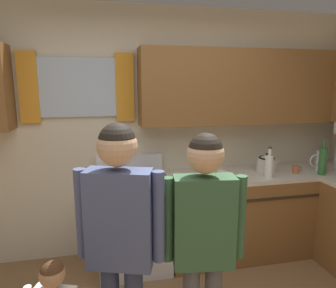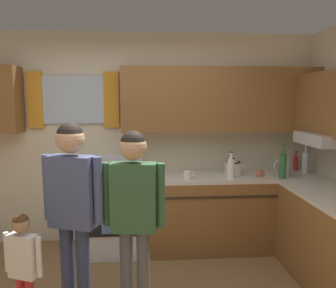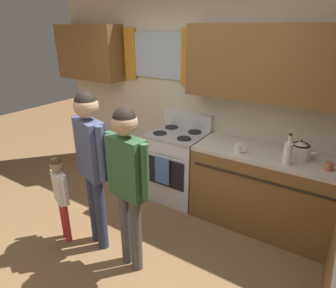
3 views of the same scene
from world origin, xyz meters
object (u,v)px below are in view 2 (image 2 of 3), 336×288
at_px(water_pitcher, 284,167).
at_px(small_child, 23,260).
at_px(bottle_tall_clear, 305,162).
at_px(adult_holding_child, 73,199).
at_px(bottle_sauce_red, 296,163).
at_px(bottle_wine_green, 283,165).
at_px(cup_terracotta, 259,173).
at_px(adult_in_plaid, 134,205).
at_px(stovetop_kettle, 233,167).
at_px(stove_oven, 114,212).
at_px(mug_ceramic_white, 188,175).
at_px(bottle_milk_white, 231,168).

distance_m(water_pitcher, small_child, 2.88).
distance_m(bottle_tall_clear, small_child, 3.20).
bearing_deg(adult_holding_child, bottle_sauce_red, 30.36).
bearing_deg(small_child, bottle_wine_green, 25.36).
height_order(cup_terracotta, water_pitcher, water_pitcher).
relative_size(cup_terracotta, adult_in_plaid, 0.07).
height_order(bottle_wine_green, adult_holding_child, adult_holding_child).
bearing_deg(adult_in_plaid, cup_terracotta, 39.63).
height_order(adult_holding_child, small_child, adult_holding_child).
xyz_separation_m(stovetop_kettle, adult_holding_child, (-1.62, -1.24, 0.03)).
bearing_deg(cup_terracotta, bottle_wine_green, -23.19).
bearing_deg(water_pitcher, adult_in_plaid, -145.34).
xyz_separation_m(bottle_sauce_red, adult_in_plaid, (-2.01, -1.50, -0.01)).
distance_m(stove_oven, stovetop_kettle, 1.52).
bearing_deg(bottle_tall_clear, adult_holding_child, -153.63).
distance_m(mug_ceramic_white, adult_in_plaid, 1.25).
relative_size(stovetop_kettle, adult_holding_child, 0.17).
relative_size(bottle_sauce_red, mug_ceramic_white, 1.95).
xyz_separation_m(stovetop_kettle, adult_in_plaid, (-1.14, -1.29, -0.01)).
relative_size(bottle_wine_green, bottle_milk_white, 1.26).
xyz_separation_m(bottle_tall_clear, mug_ceramic_white, (-1.45, -0.17, -0.09)).
height_order(cup_terracotta, small_child, cup_terracotta).
relative_size(stovetop_kettle, adult_in_plaid, 0.18).
bearing_deg(water_pitcher, mug_ceramic_white, -176.38).
bearing_deg(adult_in_plaid, stove_oven, 102.41).
height_order(bottle_milk_white, stovetop_kettle, bottle_milk_white).
bearing_deg(adult_holding_child, bottle_tall_clear, 26.37).
bearing_deg(stovetop_kettle, adult_in_plaid, -131.56).
distance_m(mug_ceramic_white, small_child, 1.88).
xyz_separation_m(bottle_milk_white, adult_in_plaid, (-1.06, -1.10, -0.04)).
xyz_separation_m(cup_terracotta, adult_in_plaid, (-1.42, -1.18, 0.04)).
relative_size(cup_terracotta, adult_holding_child, 0.07).
height_order(bottle_tall_clear, mug_ceramic_white, bottle_tall_clear).
xyz_separation_m(bottle_wine_green, small_child, (-2.48, -1.17, -0.45)).
xyz_separation_m(bottle_sauce_red, adult_holding_child, (-2.48, -1.46, 0.03)).
height_order(stove_oven, bottle_milk_white, bottle_milk_white).
distance_m(cup_terracotta, adult_holding_child, 2.21).
height_order(cup_terracotta, stovetop_kettle, stovetop_kettle).
bearing_deg(bottle_sauce_red, adult_holding_child, -149.64).
relative_size(adult_in_plaid, small_child, 1.62).
xyz_separation_m(stove_oven, adult_holding_child, (-0.19, -1.25, 0.55)).
xyz_separation_m(bottle_milk_white, bottle_sauce_red, (0.95, 0.41, -0.03)).
distance_m(bottle_wine_green, cup_terracotta, 0.28).
relative_size(water_pitcher, adult_holding_child, 0.14).
bearing_deg(adult_holding_child, water_pitcher, 27.44).
xyz_separation_m(stovetop_kettle, water_pitcher, (0.58, -0.10, 0.02)).
bearing_deg(adult_in_plaid, mug_ceramic_white, 63.01).
bearing_deg(mug_ceramic_white, adult_in_plaid, -116.99).
relative_size(bottle_wine_green, water_pitcher, 1.79).
bearing_deg(adult_holding_child, bottle_wine_green, 25.77).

